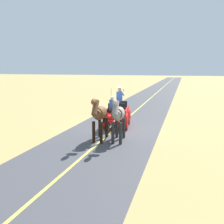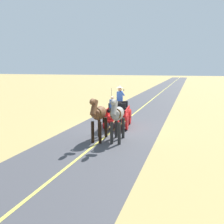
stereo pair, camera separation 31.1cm
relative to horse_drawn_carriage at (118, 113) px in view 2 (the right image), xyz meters
name	(u,v)px [view 2 (the right image)]	position (x,y,z in m)	size (l,w,h in m)	color
ground_plane	(116,128)	(-0.02, 0.40, -0.82)	(200.00, 200.00, 0.00)	tan
road_surface	(116,128)	(-0.02, 0.40, -0.81)	(5.21, 160.00, 0.01)	#424247
road_centre_stripe	(116,128)	(-0.02, 0.40, -0.81)	(0.12, 160.00, 0.00)	#DBCC4C
horse_drawn_carriage	(118,113)	(0.00, 0.00, 0.00)	(1.72, 4.51, 2.50)	red
horse_near_side	(117,115)	(-0.85, 2.94, 0.51)	(0.71, 2.14, 2.21)	gray
horse_off_side	(99,114)	(0.06, 3.06, 0.51)	(0.68, 2.14, 2.21)	brown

